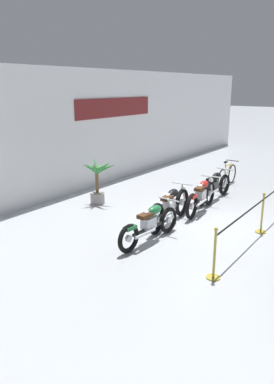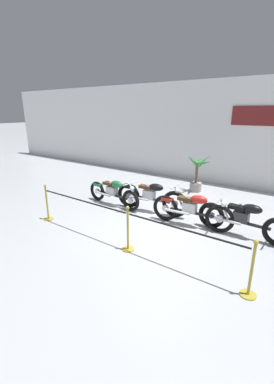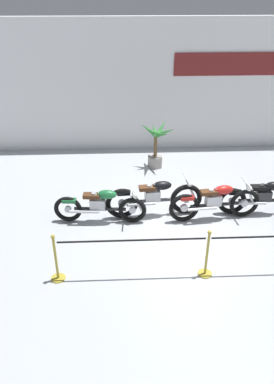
{
  "view_description": "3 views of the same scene",
  "coord_description": "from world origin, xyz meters",
  "views": [
    {
      "loc": [
        -8.96,
        -4.1,
        3.61
      ],
      "look_at": [
        -1.43,
        1.24,
        0.98
      ],
      "focal_mm": 35.0,
      "sensor_mm": 36.0,
      "label": 1
    },
    {
      "loc": [
        3.3,
        -5.58,
        3.01
      ],
      "look_at": [
        -1.08,
        0.52,
        0.61
      ],
      "focal_mm": 24.0,
      "sensor_mm": 36.0,
      "label": 2
    },
    {
      "loc": [
        -1.47,
        -7.15,
        5.08
      ],
      "look_at": [
        -1.1,
        1.06,
        0.45
      ],
      "focal_mm": 35.0,
      "sensor_mm": 36.0,
      "label": 3
    }
  ],
  "objects": [
    {
      "name": "potted_palm_left_of_row",
      "position": [
        -0.4,
        3.48,
        0.78
      ],
      "size": [
        1.08,
        1.09,
        1.47
      ],
      "color": "gray",
      "rests_on": "ground"
    },
    {
      "name": "motorcycle_red_2",
      "position": [
        0.76,
        0.46,
        0.48
      ],
      "size": [
        2.25,
        0.62,
        0.95
      ],
      "color": "black",
      "rests_on": "ground"
    },
    {
      "name": "motorcycle_black_1",
      "position": [
        -0.68,
        0.68,
        0.49
      ],
      "size": [
        2.4,
        0.62,
        0.98
      ],
      "color": "black",
      "rests_on": "ground"
    },
    {
      "name": "motorcycle_black_3",
      "position": [
        2.04,
        0.64,
        0.46
      ],
      "size": [
        2.32,
        0.62,
        0.93
      ],
      "color": "black",
      "rests_on": "ground"
    },
    {
      "name": "stanchion_far_left",
      "position": [
        -1.16,
        -1.53,
        0.66
      ],
      "size": [
        5.56,
        0.28,
        1.05
      ],
      "color": "gold",
      "rests_on": "ground"
    },
    {
      "name": "ground_plane",
      "position": [
        0.0,
        0.0,
        0.0
      ],
      "size": [
        120.0,
        120.0,
        0.0
      ],
      "primitive_type": "plane",
      "color": "#B2B7BC"
    },
    {
      "name": "motorcycle_green_0",
      "position": [
        -2.0,
        0.45,
        0.45
      ],
      "size": [
        2.22,
        0.62,
        0.91
      ],
      "color": "black",
      "rests_on": "ground"
    },
    {
      "name": "stanchion_mid_left",
      "position": [
        0.14,
        -1.53,
        0.36
      ],
      "size": [
        0.28,
        0.28,
        1.05
      ],
      "color": "gold",
      "rests_on": "ground"
    },
    {
      "name": "back_wall",
      "position": [
        0.01,
        5.12,
        2.1
      ],
      "size": [
        28.0,
        0.29,
        4.2
      ],
      "color": "white",
      "rests_on": "ground"
    }
  ]
}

